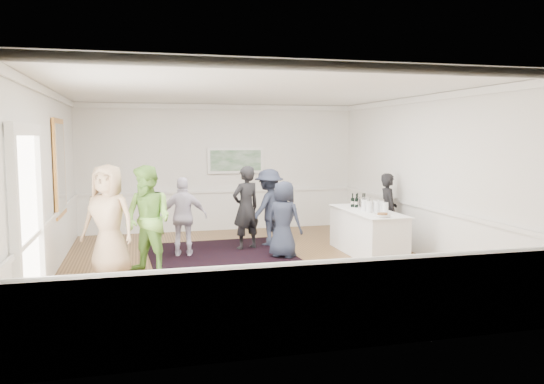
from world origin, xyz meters
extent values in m
plane|color=brown|center=(0.00, 0.00, 0.00)|extent=(8.00, 8.00, 0.00)
cube|color=white|center=(0.00, 0.00, 3.20)|extent=(7.00, 8.00, 0.02)
cube|color=white|center=(-3.50, 0.00, 1.60)|extent=(0.02, 8.00, 3.20)
cube|color=white|center=(3.50, 0.00, 1.60)|extent=(0.02, 8.00, 3.20)
cube|color=white|center=(0.00, 4.00, 1.60)|extent=(7.00, 0.02, 3.20)
cube|color=white|center=(0.00, -4.00, 1.60)|extent=(7.00, 0.02, 3.20)
cube|color=#EEA146|center=(-3.46, 1.30, 1.80)|extent=(0.04, 1.25, 1.85)
cube|color=white|center=(-3.43, 1.30, 1.80)|extent=(0.01, 1.05, 1.65)
cube|color=white|center=(-3.43, -2.72, 1.20)|extent=(0.10, 0.14, 2.40)
cube|color=white|center=(-3.43, -1.08, 1.20)|extent=(0.10, 0.14, 2.40)
cube|color=white|center=(-3.43, -1.90, 2.48)|extent=(0.10, 1.78, 0.16)
cube|color=white|center=(-3.46, -1.90, 1.20)|extent=(0.02, 1.50, 2.40)
cube|color=white|center=(0.40, 3.95, 1.78)|extent=(1.44, 0.05, 0.66)
cube|color=#24602D|center=(0.40, 3.92, 1.78)|extent=(1.30, 0.01, 0.52)
cube|color=black|center=(-0.42, 0.73, 0.01)|extent=(3.00, 3.84, 0.02)
cube|color=white|center=(2.46, 0.43, 0.44)|extent=(0.79, 2.17, 0.89)
cube|color=white|center=(2.46, 0.43, 0.89)|extent=(0.85, 2.23, 0.02)
imported|color=black|center=(3.20, 1.01, 0.80)|extent=(0.48, 0.64, 1.60)
imported|color=tan|center=(-2.53, -0.04, 0.96)|extent=(1.11, 0.96, 1.93)
imported|color=#71AE45|center=(-1.88, -0.04, 0.95)|extent=(1.16, 1.15, 1.90)
imported|color=silver|center=(-1.16, 1.20, 0.79)|extent=(0.97, 0.51, 1.59)
imported|color=#202636|center=(0.75, 1.82, 0.84)|extent=(1.24, 1.16, 1.68)
imported|color=black|center=(0.17, 1.53, 0.89)|extent=(0.76, 0.64, 1.77)
imported|color=#202636|center=(0.74, 0.59, 0.76)|extent=(0.87, 0.87, 1.52)
cylinder|color=#77AA3D|center=(2.35, 0.14, 1.02)|extent=(0.12, 0.12, 0.24)
cylinder|color=#D03D62|center=(2.61, 0.13, 1.02)|extent=(0.12, 0.12, 0.24)
cylinder|color=#6AB440|center=(2.35, 0.36, 1.02)|extent=(0.12, 0.12, 0.24)
cylinder|color=beige|center=(2.57, -0.11, 1.02)|extent=(0.12, 0.12, 0.24)
cylinder|color=#6BAA3C|center=(2.51, 0.14, 1.02)|extent=(0.12, 0.12, 0.24)
cylinder|color=silver|center=(2.47, 0.64, 1.02)|extent=(0.26, 0.26, 0.25)
imported|color=white|center=(2.34, -0.47, 0.94)|extent=(0.29, 0.29, 0.07)
cylinder|color=#8E6039|center=(2.34, -0.47, 0.96)|extent=(0.19, 0.19, 0.04)
camera|label=1|loc=(-2.02, -9.36, 2.39)|focal=35.00mm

